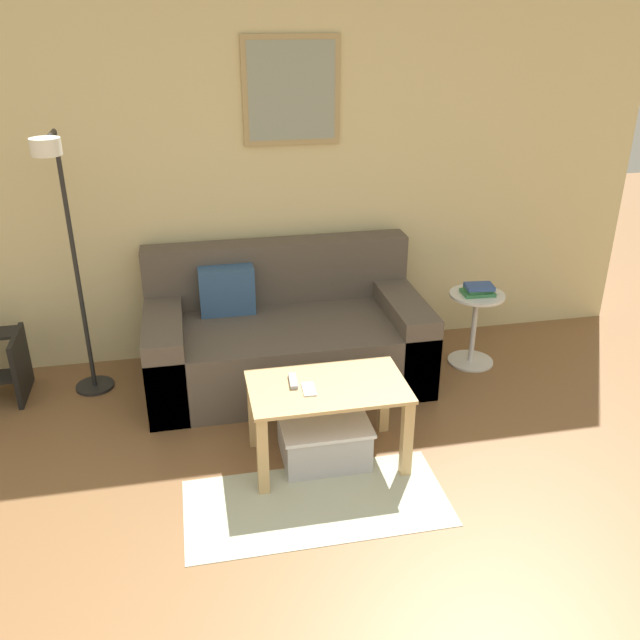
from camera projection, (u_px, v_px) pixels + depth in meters
The scene contains 10 objects.
wall_back at pixel (251, 174), 4.51m from camera, with size 5.60×0.09×2.55m.
area_rug at pixel (316, 502), 3.44m from camera, with size 1.33×0.62×0.01m, color #B2B79E.
couch at pixel (285, 337), 4.51m from camera, with size 1.80×0.94×0.86m.
coffee_table at pixel (328, 402), 3.63m from camera, with size 0.84×0.50×0.47m.
storage_bin at pixel (324, 438), 3.75m from camera, with size 0.49×0.42×0.25m.
floor_lamp at pixel (68, 246), 3.92m from camera, with size 0.25×0.53×1.68m.
side_table at pixel (474, 322), 4.68m from camera, with size 0.37×0.37×0.52m.
book_stack at pixel (478, 290), 4.57m from camera, with size 0.22×0.16×0.07m.
remote_control at pixel (293, 381), 3.61m from camera, with size 0.04×0.15×0.02m, color #99999E.
cell_phone at pixel (309, 389), 3.55m from camera, with size 0.07×0.14×0.01m, color silver.
Camera 1 is at (-0.45, -1.10, 2.30)m, focal length 38.00 mm.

